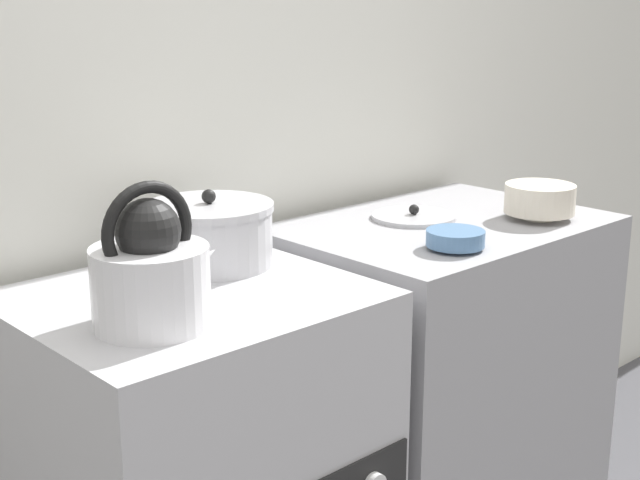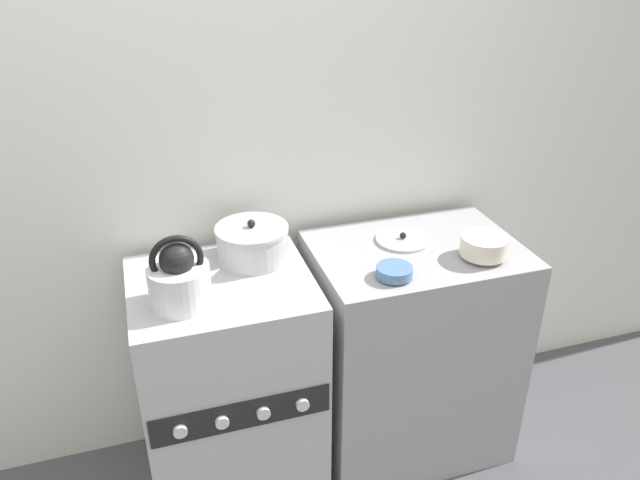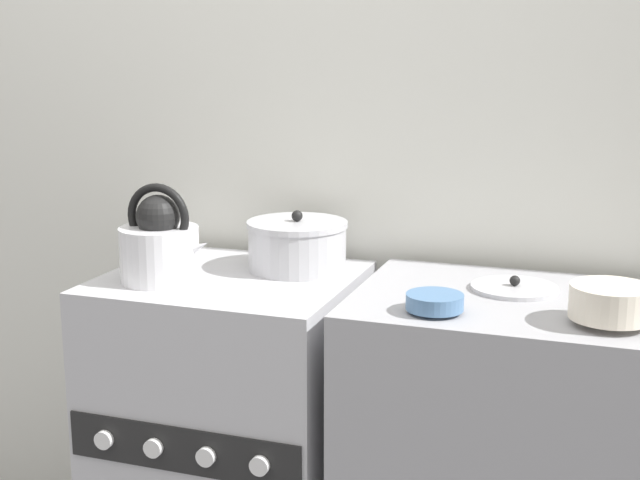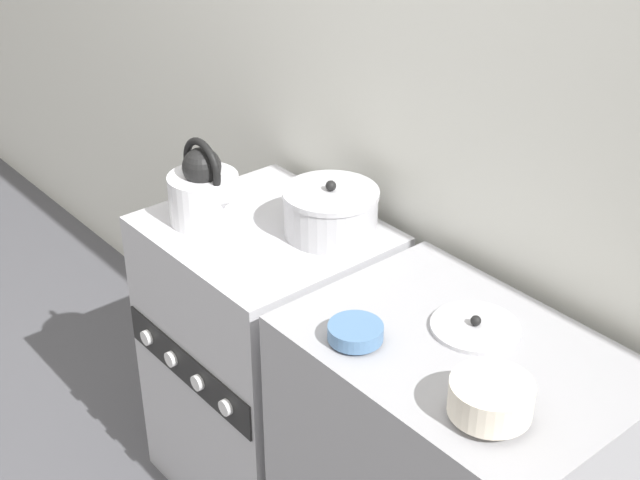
{
  "view_description": "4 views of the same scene",
  "coord_description": "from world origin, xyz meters",
  "px_view_note": "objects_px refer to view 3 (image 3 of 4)",
  "views": [
    {
      "loc": [
        -0.86,
        -1.0,
        1.41
      ],
      "look_at": [
        0.34,
        0.29,
        0.93
      ],
      "focal_mm": 50.0,
      "sensor_mm": 36.0,
      "label": 1
    },
    {
      "loc": [
        -0.22,
        -1.51,
        1.97
      ],
      "look_at": [
        0.35,
        0.27,
        1.0
      ],
      "focal_mm": 35.0,
      "sensor_mm": 36.0,
      "label": 2
    },
    {
      "loc": [
        0.91,
        -1.66,
        1.46
      ],
      "look_at": [
        0.24,
        0.27,
        1.01
      ],
      "focal_mm": 50.0,
      "sensor_mm": 36.0,
      "label": 3
    },
    {
      "loc": [
        1.7,
        -0.96,
        2.05
      ],
      "look_at": [
        0.23,
        0.28,
        0.96
      ],
      "focal_mm": 50.0,
      "sensor_mm": 36.0,
      "label": 4
    }
  ],
  "objects_px": {
    "enamel_bowl": "(611,303)",
    "loose_pot_lid": "(514,288)",
    "small_ceramic_bowl": "(435,302)",
    "stove": "(233,444)",
    "kettle": "(160,245)",
    "cooking_pot": "(297,245)"
  },
  "relations": [
    {
      "from": "enamel_bowl",
      "to": "stove",
      "type": "bearing_deg",
      "value": 171.58
    },
    {
      "from": "cooking_pot",
      "to": "enamel_bowl",
      "type": "relative_size",
      "value": 1.56
    },
    {
      "from": "enamel_bowl",
      "to": "loose_pot_lid",
      "type": "bearing_deg",
      "value": 136.47
    },
    {
      "from": "cooking_pot",
      "to": "small_ceramic_bowl",
      "type": "bearing_deg",
      "value": -34.4
    },
    {
      "from": "kettle",
      "to": "small_ceramic_bowl",
      "type": "height_order",
      "value": "kettle"
    },
    {
      "from": "cooking_pot",
      "to": "enamel_bowl",
      "type": "bearing_deg",
      "value": -18.31
    },
    {
      "from": "kettle",
      "to": "stove",
      "type": "bearing_deg",
      "value": 35.61
    },
    {
      "from": "stove",
      "to": "loose_pot_lid",
      "type": "height_order",
      "value": "loose_pot_lid"
    },
    {
      "from": "small_ceramic_bowl",
      "to": "loose_pot_lid",
      "type": "height_order",
      "value": "small_ceramic_bowl"
    },
    {
      "from": "cooking_pot",
      "to": "loose_pot_lid",
      "type": "bearing_deg",
      "value": -5.26
    },
    {
      "from": "stove",
      "to": "kettle",
      "type": "relative_size",
      "value": 3.76
    },
    {
      "from": "loose_pot_lid",
      "to": "stove",
      "type": "bearing_deg",
      "value": -174.29
    },
    {
      "from": "enamel_bowl",
      "to": "loose_pot_lid",
      "type": "distance_m",
      "value": 0.3
    },
    {
      "from": "cooking_pot",
      "to": "small_ceramic_bowl",
      "type": "xyz_separation_m",
      "value": [
        0.41,
        -0.28,
        -0.03
      ]
    },
    {
      "from": "stove",
      "to": "loose_pot_lid",
      "type": "distance_m",
      "value": 0.83
    },
    {
      "from": "stove",
      "to": "enamel_bowl",
      "type": "xyz_separation_m",
      "value": [
        0.9,
        -0.13,
        0.51
      ]
    },
    {
      "from": "kettle",
      "to": "cooking_pot",
      "type": "height_order",
      "value": "kettle"
    },
    {
      "from": "enamel_bowl",
      "to": "small_ceramic_bowl",
      "type": "bearing_deg",
      "value": -174.91
    },
    {
      "from": "cooking_pot",
      "to": "enamel_bowl",
      "type": "xyz_separation_m",
      "value": [
        0.76,
        -0.25,
        -0.01
      ]
    },
    {
      "from": "stove",
      "to": "small_ceramic_bowl",
      "type": "bearing_deg",
      "value": -16.61
    },
    {
      "from": "cooking_pot",
      "to": "small_ceramic_bowl",
      "type": "relative_size",
      "value": 2.1
    },
    {
      "from": "loose_pot_lid",
      "to": "enamel_bowl",
      "type": "bearing_deg",
      "value": -43.53
    }
  ]
}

